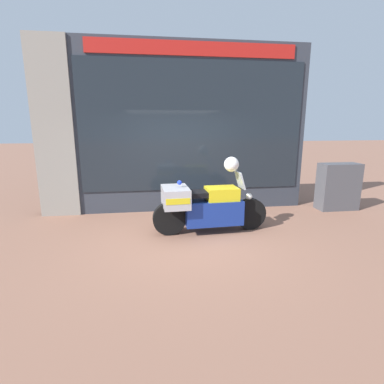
# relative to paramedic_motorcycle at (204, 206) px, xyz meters

# --- Properties ---
(ground_plane) EXTENTS (60.00, 60.00, 0.00)m
(ground_plane) POSITION_rel_paramedic_motorcycle_xyz_m (-0.38, -0.17, -0.56)
(ground_plane) COLOR #8E604C
(shop_building) EXTENTS (6.55, 0.55, 4.08)m
(shop_building) POSITION_rel_paramedic_motorcycle_xyz_m (-0.79, 1.82, 1.49)
(shop_building) COLOR #333842
(shop_building) RESTS_ON ground
(window_display) EXTENTS (5.21, 0.30, 2.07)m
(window_display) POSITION_rel_paramedic_motorcycle_xyz_m (-0.00, 1.86, -0.07)
(window_display) COLOR slate
(window_display) RESTS_ON ground
(paramedic_motorcycle) EXTENTS (2.36, 0.78, 1.24)m
(paramedic_motorcycle) POSITION_rel_paramedic_motorcycle_xyz_m (0.00, 0.00, 0.00)
(paramedic_motorcycle) COLOR black
(paramedic_motorcycle) RESTS_ON ground
(utility_cabinet) EXTENTS (1.00, 0.46, 1.19)m
(utility_cabinet) POSITION_rel_paramedic_motorcycle_xyz_m (3.71, 1.17, 0.04)
(utility_cabinet) COLOR #4C4C51
(utility_cabinet) RESTS_ON ground
(white_helmet) EXTENTS (0.30, 0.30, 0.30)m
(white_helmet) POSITION_rel_paramedic_motorcycle_xyz_m (0.55, 0.03, 0.83)
(white_helmet) COLOR white
(white_helmet) RESTS_ON paramedic_motorcycle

